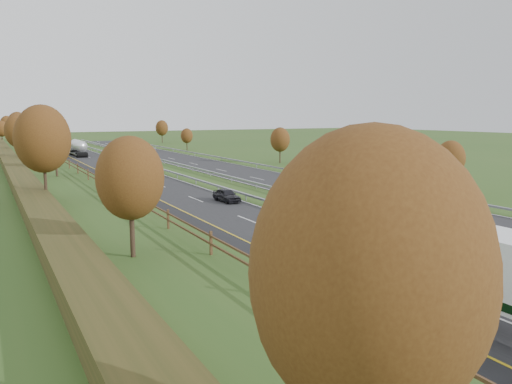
% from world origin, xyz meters
% --- Properties ---
extents(ground, '(400.00, 400.00, 0.00)m').
position_xyz_m(ground, '(8.00, 55.00, 0.00)').
color(ground, '#2E4D1B').
rests_on(ground, ground).
extents(near_carriageway, '(10.50, 200.00, 0.04)m').
position_xyz_m(near_carriageway, '(0.00, 60.00, 0.02)').
color(near_carriageway, black).
rests_on(near_carriageway, ground).
extents(far_carriageway, '(10.50, 200.00, 0.04)m').
position_xyz_m(far_carriageway, '(16.50, 60.00, 0.02)').
color(far_carriageway, black).
rests_on(far_carriageway, ground).
extents(hard_shoulder, '(3.00, 200.00, 0.04)m').
position_xyz_m(hard_shoulder, '(-3.75, 60.00, 0.02)').
color(hard_shoulder, black).
rests_on(hard_shoulder, ground).
extents(lane_markings, '(26.75, 200.00, 0.01)m').
position_xyz_m(lane_markings, '(6.40, 59.88, 0.05)').
color(lane_markings, silver).
rests_on(lane_markings, near_carriageway).
extents(embankment_left, '(12.00, 200.00, 2.00)m').
position_xyz_m(embankment_left, '(-13.00, 60.00, 1.00)').
color(embankment_left, '#2E4D1B').
rests_on(embankment_left, ground).
extents(hedge_left, '(2.20, 180.00, 1.10)m').
position_xyz_m(hedge_left, '(-15.00, 60.00, 2.55)').
color(hedge_left, '#2F3214').
rests_on(hedge_left, embankment_left).
extents(fence_left, '(0.12, 189.06, 1.20)m').
position_xyz_m(fence_left, '(-8.50, 59.59, 2.73)').
color(fence_left, '#422B19').
rests_on(fence_left, embankment_left).
extents(median_barrier_near, '(0.32, 200.00, 0.71)m').
position_xyz_m(median_barrier_near, '(5.70, 60.00, 0.61)').
color(median_barrier_near, '#92959A').
rests_on(median_barrier_near, ground).
extents(median_barrier_far, '(0.32, 200.00, 0.71)m').
position_xyz_m(median_barrier_far, '(10.80, 60.00, 0.61)').
color(median_barrier_far, '#92959A').
rests_on(median_barrier_far, ground).
extents(outer_barrier_far, '(0.32, 200.00, 0.71)m').
position_xyz_m(outer_barrier_far, '(22.30, 60.00, 0.62)').
color(outer_barrier_far, '#92959A').
rests_on(outer_barrier_far, ground).
extents(trees_left, '(6.64, 164.30, 7.66)m').
position_xyz_m(trees_left, '(-12.64, 56.63, 6.37)').
color(trees_left, '#2D2116').
rests_on(trees_left, embankment_left).
extents(trees_far, '(8.45, 118.60, 7.12)m').
position_xyz_m(trees_far, '(29.80, 89.21, 4.25)').
color(trees_far, '#2D2116').
rests_on(trees_far, ground).
extents(road_tanker, '(2.40, 11.22, 3.46)m').
position_xyz_m(road_tanker, '(-0.15, 99.47, 1.86)').
color(road_tanker, silver).
rests_on(road_tanker, near_carriageway).
extents(car_dark_near, '(1.77, 4.03, 1.35)m').
position_xyz_m(car_dark_near, '(3.50, 32.08, 0.71)').
color(car_dark_near, black).
rests_on(car_dark_near, near_carriageway).
extents(car_silver_mid, '(1.47, 4.07, 1.33)m').
position_xyz_m(car_silver_mid, '(-0.21, 62.07, 0.71)').
color(car_silver_mid, silver).
rests_on(car_silver_mid, near_carriageway).
extents(car_small_far, '(2.28, 5.62, 1.63)m').
position_xyz_m(car_small_far, '(0.57, 128.94, 0.85)').
color(car_small_far, '#151841').
rests_on(car_small_far, near_carriageway).
extents(car_oncoming, '(2.50, 5.07, 1.38)m').
position_xyz_m(car_oncoming, '(16.96, 103.93, 0.73)').
color(car_oncoming, '#B4B5B9').
rests_on(car_oncoming, far_carriageway).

